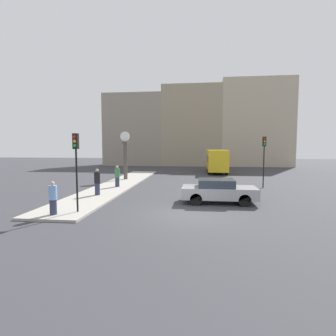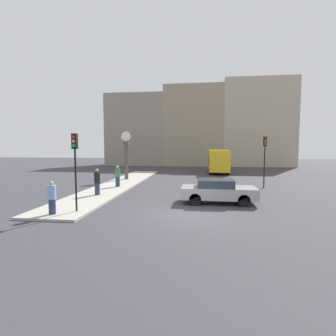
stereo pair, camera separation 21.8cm
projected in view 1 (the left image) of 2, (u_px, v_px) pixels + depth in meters
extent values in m
plane|color=#38383D|center=(188.00, 215.00, 12.94)|extent=(120.00, 120.00, 0.00)
cube|color=#A39E93|center=(119.00, 184.00, 22.82)|extent=(3.06, 22.52, 0.12)
cube|color=gray|center=(135.00, 130.00, 46.70)|extent=(10.25, 5.00, 12.41)
cube|color=gray|center=(192.00, 126.00, 45.50)|extent=(10.09, 5.00, 13.61)
cube|color=#B7A88E|center=(256.00, 123.00, 44.25)|extent=(11.58, 5.00, 14.43)
cube|color=#9E9EA3|center=(219.00, 192.00, 15.56)|extent=(4.36, 1.87, 0.67)
cube|color=#2D3842|center=(216.00, 183.00, 15.53)|extent=(2.09, 1.69, 0.46)
cylinder|color=black|center=(240.00, 195.00, 16.25)|extent=(0.70, 0.22, 0.70)
cylinder|color=black|center=(245.00, 200.00, 14.61)|extent=(0.70, 0.22, 0.70)
cylinder|color=black|center=(196.00, 194.00, 16.55)|extent=(0.70, 0.22, 0.70)
cylinder|color=black|center=(196.00, 199.00, 14.91)|extent=(0.70, 0.22, 0.70)
cube|color=gold|center=(217.00, 160.00, 33.30)|extent=(2.35, 7.30, 2.55)
cube|color=#1E232D|center=(217.00, 159.00, 33.29)|extent=(2.37, 7.16, 0.76)
cylinder|color=black|center=(223.00, 168.00, 35.52)|extent=(0.28, 0.90, 0.90)
cylinder|color=black|center=(208.00, 168.00, 35.76)|extent=(0.28, 0.90, 0.90)
cylinder|color=black|center=(227.00, 171.00, 31.04)|extent=(0.28, 0.90, 0.90)
cylinder|color=black|center=(209.00, 171.00, 31.27)|extent=(0.28, 0.90, 0.90)
cylinder|color=black|center=(77.00, 181.00, 12.93)|extent=(0.09, 0.09, 3.12)
cube|color=black|center=(76.00, 141.00, 12.77)|extent=(0.26, 0.20, 0.76)
cylinder|color=red|center=(74.00, 137.00, 12.63)|extent=(0.15, 0.04, 0.15)
cylinder|color=orange|center=(75.00, 141.00, 12.65)|extent=(0.15, 0.04, 0.15)
cylinder|color=green|center=(75.00, 145.00, 12.67)|extent=(0.15, 0.04, 0.15)
cylinder|color=black|center=(264.00, 167.00, 21.16)|extent=(0.09, 0.09, 3.38)
cube|color=black|center=(264.00, 141.00, 20.99)|extent=(0.26, 0.20, 0.76)
cylinder|color=red|center=(265.00, 139.00, 20.85)|extent=(0.15, 0.04, 0.15)
cylinder|color=orange|center=(265.00, 141.00, 20.87)|extent=(0.15, 0.04, 0.15)
cylinder|color=green|center=(265.00, 144.00, 20.89)|extent=(0.15, 0.04, 0.15)
cylinder|color=#4C473D|center=(125.00, 161.00, 25.80)|extent=(0.37, 0.37, 3.50)
cube|color=#4C473D|center=(125.00, 143.00, 25.65)|extent=(0.48, 0.48, 0.22)
cylinder|color=#4C473D|center=(125.00, 136.00, 25.60)|extent=(1.06, 0.04, 1.06)
cylinder|color=white|center=(125.00, 136.00, 25.60)|extent=(0.98, 0.06, 0.98)
cylinder|color=#2D334C|center=(97.00, 189.00, 17.51)|extent=(0.33, 0.33, 0.79)
cylinder|color=black|center=(97.00, 178.00, 17.44)|extent=(0.39, 0.39, 0.74)
sphere|color=tan|center=(97.00, 171.00, 17.40)|extent=(0.22, 0.22, 0.22)
cylinder|color=#2D334C|center=(117.00, 182.00, 21.10)|extent=(0.34, 0.34, 0.76)
cylinder|color=#387A47|center=(117.00, 173.00, 21.04)|extent=(0.40, 0.40, 0.71)
sphere|color=tan|center=(117.00, 167.00, 21.00)|extent=(0.24, 0.24, 0.24)
cylinder|color=#2D334C|center=(53.00, 207.00, 12.47)|extent=(0.32, 0.32, 0.72)
cylinder|color=#729ED8|center=(53.00, 193.00, 12.42)|extent=(0.38, 0.38, 0.67)
sphere|color=tan|center=(52.00, 183.00, 12.38)|extent=(0.20, 0.20, 0.20)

